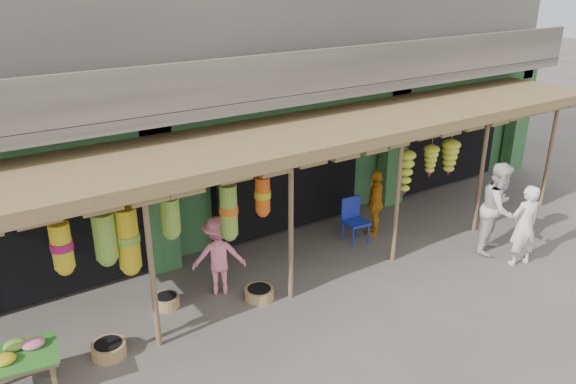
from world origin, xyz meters
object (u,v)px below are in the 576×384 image
person_front (524,226)px  person_right (499,208)px  flower_table (6,360)px  person_shopper (219,255)px  person_vendor (375,203)px  blue_chair (354,217)px

person_front → person_right: (0.05, 0.65, 0.12)m
flower_table → person_shopper: 3.74m
person_vendor → person_front: bearing=78.1°
person_vendor → person_right: bearing=86.6°
blue_chair → person_shopper: (-3.36, -0.27, 0.20)m
person_front → person_right: person_right is taller
blue_chair → person_vendor: 0.63m
blue_chair → person_shopper: size_ratio=0.65×
flower_table → person_vendor: (7.59, 1.13, 0.10)m
person_right → blue_chair: bearing=116.8°
blue_chair → person_shopper: 3.38m
flower_table → person_vendor: size_ratio=0.95×
blue_chair → person_front: bearing=-46.1°
flower_table → person_shopper: size_ratio=0.95×
person_shopper → person_right: bearing=-171.7°
person_right → person_shopper: 5.79m
person_vendor → person_shopper: size_ratio=1.00×
person_shopper → flower_table: bearing=39.0°
flower_table → person_shopper: (3.64, 0.87, 0.10)m
person_front → person_vendor: size_ratio=1.12×
blue_chair → person_right: 2.96m
flower_table → person_right: bearing=3.0°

